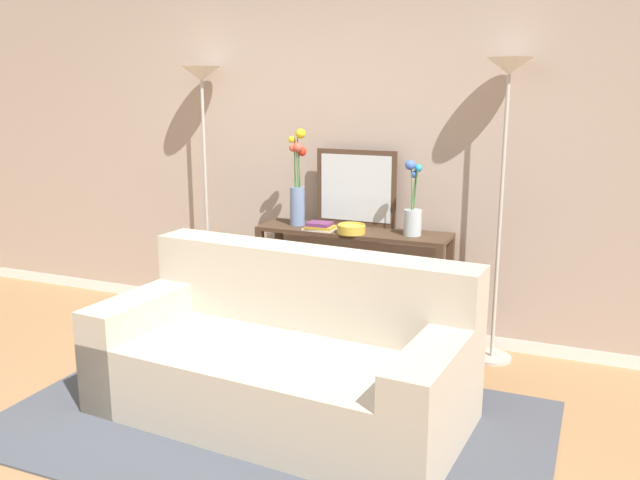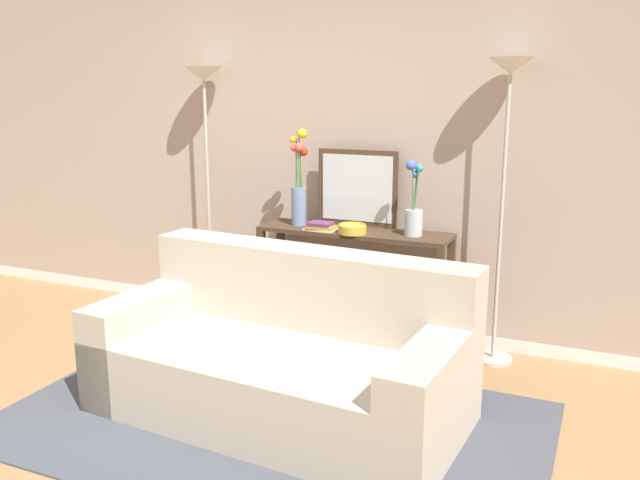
# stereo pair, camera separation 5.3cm
# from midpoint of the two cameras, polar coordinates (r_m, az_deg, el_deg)

# --- Properties ---
(ground_plane) EXTENTS (16.00, 16.00, 0.02)m
(ground_plane) POSITION_cam_midpoint_polar(r_m,az_deg,el_deg) (3.57, -13.99, -17.93)
(ground_plane) COLOR #9E754C
(back_wall) EXTENTS (12.00, 0.15, 3.04)m
(back_wall) POSITION_cam_midpoint_polar(r_m,az_deg,el_deg) (5.00, 0.81, 9.81)
(back_wall) COLOR white
(back_wall) RESTS_ON ground
(area_rug) EXTENTS (2.91, 1.75, 0.01)m
(area_rug) POSITION_cam_midpoint_polar(r_m,az_deg,el_deg) (3.80, -3.85, -15.19)
(area_rug) COLOR #474C56
(area_rug) RESTS_ON ground
(couch) EXTENTS (2.08, 1.13, 0.88)m
(couch) POSITION_cam_midpoint_polar(r_m,az_deg,el_deg) (3.80, -2.69, -10.14)
(couch) COLOR #BCB29E
(couch) RESTS_ON ground
(console_table) EXTENTS (1.35, 0.36, 0.82)m
(console_table) POSITION_cam_midpoint_polar(r_m,az_deg,el_deg) (4.73, 3.20, -2.13)
(console_table) COLOR #473323
(console_table) RESTS_ON ground
(floor_lamp_left) EXTENTS (0.28, 0.28, 1.93)m
(floor_lamp_left) POSITION_cam_midpoint_polar(r_m,az_deg,el_deg) (5.18, -9.38, 9.70)
(floor_lamp_left) COLOR #B7B2A8
(floor_lamp_left) RESTS_ON ground
(floor_lamp_right) EXTENTS (0.28, 0.28, 1.96)m
(floor_lamp_right) POSITION_cam_midpoint_polar(r_m,az_deg,el_deg) (4.39, 15.87, 9.15)
(floor_lamp_right) COLOR #B7B2A8
(floor_lamp_right) RESTS_ON ground
(wall_mirror) EXTENTS (0.59, 0.02, 0.54)m
(wall_mirror) POSITION_cam_midpoint_polar(r_m,az_deg,el_deg) (4.77, 3.50, 4.41)
(wall_mirror) COLOR #473323
(wall_mirror) RESTS_ON console_table
(vase_tall_flowers) EXTENTS (0.13, 0.12, 0.69)m
(vase_tall_flowers) POSITION_cam_midpoint_polar(r_m,az_deg,el_deg) (4.78, -1.47, 4.42)
(vase_tall_flowers) COLOR #6B84AD
(vase_tall_flowers) RESTS_ON console_table
(vase_short_flowers) EXTENTS (0.12, 0.13, 0.51)m
(vase_short_flowers) POSITION_cam_midpoint_polar(r_m,az_deg,el_deg) (4.51, 8.27, 2.34)
(vase_short_flowers) COLOR silver
(vase_short_flowers) RESTS_ON console_table
(fruit_bowl) EXTENTS (0.19, 0.19, 0.06)m
(fruit_bowl) POSITION_cam_midpoint_polar(r_m,az_deg,el_deg) (4.56, 3.08, 0.96)
(fruit_bowl) COLOR gold
(fruit_bowl) RESTS_ON console_table
(book_stack) EXTENTS (0.22, 0.15, 0.06)m
(book_stack) POSITION_cam_midpoint_polar(r_m,az_deg,el_deg) (4.65, 0.41, 1.15)
(book_stack) COLOR silver
(book_stack) RESTS_ON console_table
(book_row_under_console) EXTENTS (0.33, 0.18, 0.12)m
(book_row_under_console) POSITION_cam_midpoint_polar(r_m,az_deg,el_deg) (5.03, -1.09, -7.28)
(book_row_under_console) COLOR #B77F33
(book_row_under_console) RESTS_ON ground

